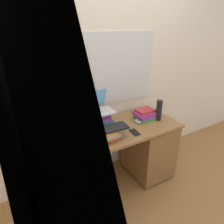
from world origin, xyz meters
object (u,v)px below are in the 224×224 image
at_px(book_stack_keyboard_riser, 107,135).
at_px(book_stack_side, 145,114).
at_px(book_stack_tall, 99,122).
at_px(keyboard, 107,129).
at_px(computer_mouse, 138,121).
at_px(laptop, 96,106).
at_px(cell_phone, 135,132).
at_px(mug, 53,134).
at_px(desk, 140,147).
at_px(water_bottle, 159,110).

xyz_separation_m(book_stack_keyboard_riser, book_stack_side, (0.59, 0.17, 0.01)).
xyz_separation_m(book_stack_tall, keyboard, (-0.03, -0.23, 0.03)).
bearing_deg(computer_mouse, book_stack_side, 17.07).
xyz_separation_m(laptop, computer_mouse, (0.44, -0.15, -0.22)).
bearing_deg(book_stack_keyboard_riser, cell_phone, -4.78).
distance_m(book_stack_tall, mug, 0.48).
relative_size(desk, book_stack_tall, 5.90).
distance_m(desk, computer_mouse, 0.36).
relative_size(desk, computer_mouse, 14.34).
relative_size(laptop, cell_phone, 2.39).
bearing_deg(cell_phone, book_stack_keyboard_riser, -178.88).
relative_size(book_stack_keyboard_riser, cell_phone, 1.69).
xyz_separation_m(book_stack_tall, computer_mouse, (0.44, -0.10, -0.07)).
bearing_deg(cell_phone, book_stack_side, 40.53).
xyz_separation_m(book_stack_keyboard_riser, cell_phone, (0.31, -0.03, -0.04)).
bearing_deg(cell_phone, desk, 40.55).
height_order(mug, cell_phone, mug).
bearing_deg(cell_phone, mug, 163.22).
bearing_deg(cell_phone, computer_mouse, 50.47).
distance_m(book_stack_keyboard_riser, cell_phone, 0.31).
bearing_deg(desk, mug, 170.27).
height_order(book_stack_tall, cell_phone, book_stack_tall).
relative_size(book_stack_side, computer_mouse, 2.31).
relative_size(computer_mouse, mug, 0.87).
bearing_deg(laptop, desk, -18.52).
relative_size(mug, water_bottle, 0.50).
xyz_separation_m(book_stack_side, computer_mouse, (-0.12, -0.04, -0.04)).
height_order(desk, book_stack_side, book_stack_side).
xyz_separation_m(keyboard, water_bottle, (0.72, 0.08, 0.01)).
bearing_deg(desk, cell_phone, -145.36).
height_order(book_stack_side, cell_phone, book_stack_side).
height_order(computer_mouse, cell_phone, computer_mouse).
relative_size(book_stack_tall, mug, 2.12).
distance_m(desk, water_bottle, 0.50).
bearing_deg(book_stack_side, laptop, 168.41).
distance_m(laptop, keyboard, 0.32).
bearing_deg(desk, computer_mouse, 167.70).
distance_m(keyboard, mug, 0.53).
height_order(book_stack_side, mug, book_stack_side).
bearing_deg(water_bottle, book_stack_side, 144.51).
distance_m(desk, laptop, 0.77).
relative_size(keyboard, cell_phone, 3.09).
bearing_deg(book_stack_keyboard_riser, keyboard, -125.07).
bearing_deg(laptop, mug, -179.92).
bearing_deg(book_stack_tall, book_stack_side, -5.86).
distance_m(laptop, cell_phone, 0.48).
xyz_separation_m(laptop, mug, (-0.47, -0.00, -0.19)).
distance_m(book_stack_tall, water_bottle, 0.70).
bearing_deg(book_stack_side, book_stack_keyboard_riser, -163.92).
relative_size(laptop, water_bottle, 1.36).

